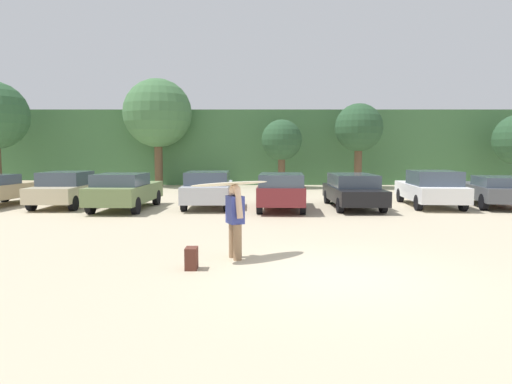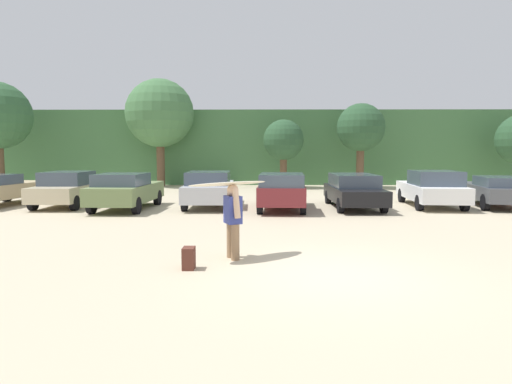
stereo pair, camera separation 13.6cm
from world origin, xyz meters
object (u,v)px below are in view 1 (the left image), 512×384
Objects in this scene: parked_car_champagne at (65,189)px; parked_car_silver at (208,188)px; surfboard_cream at (230,184)px; person_adult at (235,217)px; parked_car_white at (430,188)px; backpack_dropped at (191,258)px; parked_car_olive_green at (124,190)px; parked_car_dark_gray at (493,190)px; parked_car_maroon at (281,190)px; parked_car_black at (352,190)px.

parked_car_silver reaches higher than parked_car_champagne.
person_adult is at bearing 107.46° from surfboard_cream.
surfboard_cream reaches higher than person_adult.
backpack_dropped is (-8.84, -10.25, -0.58)m from parked_car_white.
parked_car_silver reaches higher than backpack_dropped.
surfboard_cream is at bearing -147.20° from parked_car_olive_green.
parked_car_dark_gray is at bearing -90.48° from parked_car_silver.
parked_car_white reaches higher than parked_car_champagne.
parked_car_olive_green is 1.01× the size of parked_car_maroon.
parked_car_black is at bearing -93.69° from parked_car_silver.
parked_car_champagne is 9.25m from parked_car_maroon.
parked_car_maroon is 8.37m from person_adult.
parked_car_maroon is at bearing -137.87° from surfboard_cream.
parked_car_champagne reaches higher than parked_car_black.
parked_car_olive_green is at bearing -83.32° from person_adult.
surfboard_cream reaches higher than parked_car_dark_gray.
parked_car_white is at bearing -154.18° from person_adult.
parked_car_dark_gray is (12.30, 0.09, -0.08)m from parked_car_silver.
parked_car_dark_gray is 2.90× the size of person_adult.
parked_car_silver is at bearing 94.09° from backpack_dropped.
parked_car_champagne is 18.42m from parked_car_dark_gray.
parked_car_olive_green is 9.65m from surfboard_cream.
parked_car_olive_green is 0.98× the size of parked_car_silver.
parked_car_black is at bearing -73.14° from parked_car_maroon.
parked_car_maroon is at bearing -96.30° from parked_car_champagne.
surfboard_cream is (-4.65, -8.90, 0.92)m from parked_car_black.
parked_car_white is at bearing -89.52° from parked_car_champagne.
parked_car_silver is at bearing 74.88° from parked_car_maroon.
parked_car_champagne is at bearing 123.92° from backpack_dropped.
parked_car_white is at bearing -167.94° from surfboard_cream.
backpack_dropped is (6.85, -10.19, -0.56)m from parked_car_champagne.
parked_car_white is 2.41× the size of surfboard_cream.
surfboard_cream is (-8.08, -9.28, 0.88)m from parked_car_white.
parked_car_champagne is at bearing 88.82° from parked_car_silver.
parked_car_black is 10.51× the size of backpack_dropped.
parked_car_black is at bearing -154.47° from surfboard_cream.
backpack_dropped is (-0.85, -0.89, -0.72)m from person_adult.
parked_car_maroon is 3.15m from parked_car_black.
parked_car_silver is 0.98× the size of parked_car_black.
parked_car_silver reaches higher than parked_car_black.
surfboard_cream is at bearing -171.74° from parked_car_silver.
surfboard_cream is at bearing 51.71° from backpack_dropped.
parked_car_silver is at bearing -104.00° from person_adult.
parked_car_olive_green is at bearing -107.84° from parked_car_champagne.
parked_car_silver is 9.57m from parked_car_white.
parked_car_silver reaches higher than parked_car_maroon.
parked_car_silver is 3.24m from parked_car_maroon.
surfboard_cream is at bearing 172.45° from parked_car_maroon.
person_adult reaches higher than parked_car_olive_green.
parked_car_champagne is at bearing 88.39° from parked_car_black.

